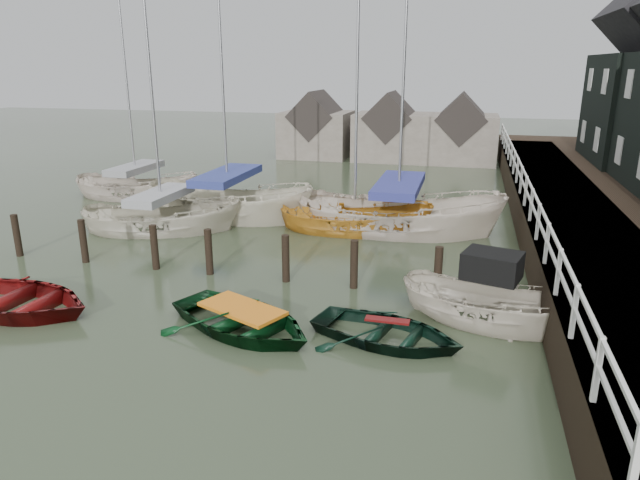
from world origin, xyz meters
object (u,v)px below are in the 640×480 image
(sailboat_c, at_px, (354,231))
(sailboat_a, at_px, (163,229))
(sailboat_b, at_px, (229,215))
(rowboat_green, at_px, (243,331))
(sailboat_d, at_px, (397,230))
(sailboat_e, at_px, (138,196))
(rowboat_red, at_px, (15,311))
(rowboat_dkgreen, at_px, (387,341))
(motorboat, at_px, (487,321))

(sailboat_c, bearing_deg, sailboat_a, 102.11)
(sailboat_b, bearing_deg, rowboat_green, -148.12)
(sailboat_a, relative_size, sailboat_b, 1.04)
(sailboat_b, height_order, sailboat_c, sailboat_b)
(sailboat_d, relative_size, sailboat_e, 1.35)
(rowboat_red, xyz_separation_m, rowboat_dkgreen, (9.44, 0.74, 0.00))
(motorboat, distance_m, sailboat_c, 8.52)
(rowboat_dkgreen, relative_size, motorboat, 0.75)
(rowboat_green, bearing_deg, sailboat_a, 64.95)
(rowboat_green, distance_m, sailboat_c, 8.98)
(motorboat, height_order, sailboat_d, sailboat_d)
(sailboat_c, bearing_deg, sailboat_b, 79.35)
(sailboat_d, bearing_deg, rowboat_red, 137.49)
(rowboat_red, relative_size, sailboat_d, 0.34)
(sailboat_c, bearing_deg, rowboat_dkgreen, -166.22)
(sailboat_b, distance_m, sailboat_e, 6.01)
(motorboat, bearing_deg, rowboat_dkgreen, 140.15)
(rowboat_red, xyz_separation_m, sailboat_e, (-4.06, 12.36, 0.06))
(sailboat_d, bearing_deg, sailboat_a, 102.98)
(rowboat_green, distance_m, sailboat_e, 15.67)
(sailboat_a, xyz_separation_m, sailboat_d, (8.58, 2.17, -0.01))
(rowboat_green, height_order, motorboat, motorboat)
(rowboat_green, height_order, sailboat_a, sailboat_a)
(rowboat_dkgreen, height_order, sailboat_c, sailboat_c)
(rowboat_dkgreen, relative_size, sailboat_c, 0.33)
(rowboat_red, distance_m, sailboat_e, 13.01)
(sailboat_c, distance_m, sailboat_e, 11.45)
(rowboat_dkgreen, height_order, sailboat_a, sailboat_a)
(rowboat_red, relative_size, rowboat_green, 1.13)
(rowboat_dkgreen, relative_size, sailboat_b, 0.32)
(rowboat_green, xyz_separation_m, sailboat_d, (2.48, 9.32, 0.06))
(sailboat_e, bearing_deg, rowboat_green, -143.72)
(sailboat_b, xyz_separation_m, sailboat_c, (5.45, -0.81, -0.04))
(sailboat_c, bearing_deg, rowboat_red, 141.10)
(rowboat_dkgreen, distance_m, sailboat_a, 11.68)
(rowboat_red, distance_m, rowboat_green, 6.09)
(sailboat_e, bearing_deg, rowboat_red, -165.85)
(motorboat, bearing_deg, rowboat_green, 124.28)
(sailboat_c, distance_m, sailboat_d, 1.62)
(sailboat_d, xyz_separation_m, sailboat_e, (-12.62, 2.62, 0.00))
(rowboat_green, height_order, rowboat_dkgreen, rowboat_green)
(rowboat_green, bearing_deg, sailboat_e, 64.81)
(rowboat_green, xyz_separation_m, sailboat_c, (0.91, 8.94, 0.02))
(rowboat_green, distance_m, sailboat_d, 9.65)
(sailboat_b, bearing_deg, sailboat_c, -91.60)
(motorboat, distance_m, sailboat_b, 12.87)
(motorboat, relative_size, sailboat_c, 0.44)
(motorboat, xyz_separation_m, sailboat_a, (-11.71, 5.33, -0.03))
(sailboat_a, bearing_deg, sailboat_e, 21.64)
(sailboat_b, bearing_deg, rowboat_red, 178.32)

